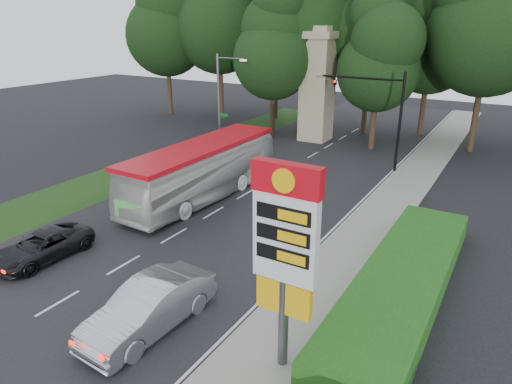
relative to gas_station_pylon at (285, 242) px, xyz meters
The scene contains 21 objects.
ground 10.41m from the gas_station_pylon, 167.77° to the right, with size 120.00×120.00×0.00m, color black.
road_surface 14.30m from the gas_station_pylon, 132.60° to the left, with size 14.00×80.00×0.02m, color black.
sidewalk_right 10.95m from the gas_station_pylon, 94.00° to the left, with size 3.00×80.00×0.12m, color gray.
grass_verge_left 25.01m from the gas_station_pylon, 139.44° to the left, with size 5.00×50.00×0.02m, color #193814.
hedge 7.49m from the gas_station_pylon, 69.05° to the left, with size 3.00×14.00×1.20m, color #195516.
gas_station_pylon is the anchor object (origin of this frame).
traffic_signal_mast 22.29m from the gas_station_pylon, 99.09° to the left, with size 6.10×0.35×7.20m.
streetlight_signs 25.74m from the gas_station_pylon, 128.96° to the left, with size 2.75×0.98×8.00m.
monument 30.17m from the gas_station_pylon, 111.80° to the left, with size 3.00×3.00×10.05m.
tree_far_west 44.43m from the gas_station_pylon, 135.18° to the left, with size 8.96×8.96×17.60m.
tree_west_mid 42.15m from the gas_station_pylon, 127.36° to the left, with size 9.80×9.80×19.25m.
tree_west_near 40.31m from the gas_station_pylon, 118.74° to the left, with size 8.40×8.40×16.50m.
tree_center_left 34.93m from the gas_station_pylon, 114.61° to the left, with size 10.08×10.08×19.80m.
tree_center_right 34.64m from the gas_station_pylon, 103.95° to the left, with size 9.24×9.24×18.15m.
tree_east_near 35.54m from the gas_station_pylon, 95.22° to the left, with size 8.12×8.12×15.95m.
tree_east_mid 31.82m from the gas_station_pylon, 86.68° to the left, with size 9.52×9.52×18.70m.
tree_monument_left 31.28m from the gas_station_pylon, 119.37° to the left, with size 7.28×7.28×14.30m.
tree_monument_right 28.32m from the gas_station_pylon, 101.71° to the left, with size 6.72×6.72×13.20m.
transit_bus 15.75m from the gas_station_pylon, 136.26° to the left, with size 2.88×12.32×3.43m, color beige.
sedan_silver 6.16m from the gas_station_pylon, behind, with size 1.89×5.42×1.79m, color #B9BBC2.
suv_charcoal 13.43m from the gas_station_pylon, behind, with size 2.14×4.64×1.29m, color black.
Camera 1 is at (14.51, -8.62, 10.48)m, focal length 32.00 mm.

